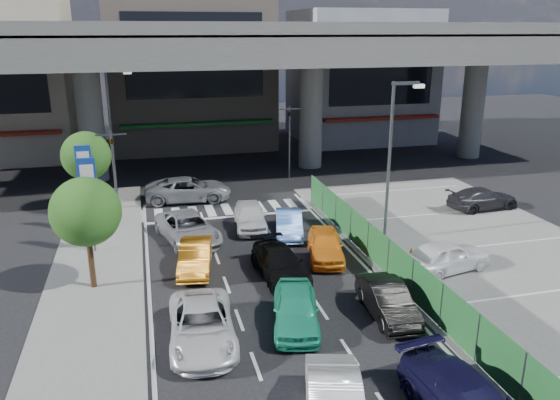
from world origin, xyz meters
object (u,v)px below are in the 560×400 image
object	(u,v)px
taxi_teal_mid	(296,309)
taxi_orange_right	(326,245)
tree_far	(86,156)
kei_truck_front_right	(289,223)
signboard_near	(89,192)
parked_sedan_dgrey	(483,198)
sedan_black_mid	(280,264)
parked_sedan_white	(446,256)
sedan_white_mid_left	(202,325)
wagon_silver_front_left	(188,228)
sedan_white_front_mid	(250,216)
traffic_light_left	(113,154)
hatch_black_mid_right	(388,300)
taxi_orange_left	(195,257)
tree_near	(86,212)
crossing_wagon_silver	(188,189)
traffic_light_right	(289,124)
signboard_far	(85,177)
street_lamp_right	(393,149)
street_lamp_left	(113,121)
traffic_cone	(411,254)

from	to	relation	value
taxi_teal_mid	taxi_orange_right	world-z (taller)	taxi_teal_mid
tree_far	kei_truck_front_right	world-z (taller)	tree_far
signboard_near	parked_sedan_dgrey	distance (m)	22.15
sedan_black_mid	parked_sedan_white	bearing A→B (deg)	-13.79
tree_far	parked_sedan_dgrey	bearing A→B (deg)	-13.19
sedan_white_mid_left	parked_sedan_white	xyz separation A→B (m)	(11.12, 3.06, 0.11)
wagon_silver_front_left	sedan_white_front_mid	xyz separation A→B (m)	(3.43, 1.09, 0.00)
taxi_teal_mid	sedan_white_front_mid	distance (m)	10.42
traffic_light_left	sedan_white_front_mid	xyz separation A→B (m)	(6.93, -2.48, -3.25)
traffic_light_left	tree_far	bearing A→B (deg)	122.62
tree_far	wagon_silver_front_left	xyz separation A→B (m)	(5.11, -6.07, -2.70)
wagon_silver_front_left	tree_far	bearing A→B (deg)	116.00
tree_far	sedan_white_mid_left	size ratio (longest dim) A/B	1.01
wagon_silver_front_left	hatch_black_mid_right	bearing A→B (deg)	-69.42
signboard_near	taxi_orange_left	world-z (taller)	signboard_near
wagon_silver_front_left	parked_sedan_dgrey	size ratio (longest dim) A/B	1.14
tree_near	crossing_wagon_silver	distance (m)	12.69
tree_near	traffic_light_right	bearing A→B (deg)	50.19
taxi_orange_right	signboard_far	bearing A→B (deg)	164.14
crossing_wagon_silver	taxi_orange_left	bearing A→B (deg)	-179.44
street_lamp_right	signboard_near	world-z (taller)	street_lamp_right
taxi_orange_left	parked_sedan_dgrey	xyz separation A→B (m)	(17.49, 4.35, 0.05)
sedan_white_front_mid	traffic_light_left	bearing A→B (deg)	166.80
wagon_silver_front_left	sedan_white_front_mid	bearing A→B (deg)	3.51
wagon_silver_front_left	parked_sedan_white	bearing A→B (deg)	-45.49
street_lamp_left	signboard_near	bearing A→B (deg)	-94.99
street_lamp_right	tree_far	xyz separation A→B (m)	(-14.97, 8.50, -1.38)
hatch_black_mid_right	sedan_white_front_mid	bearing A→B (deg)	110.29
street_lamp_left	kei_truck_front_right	distance (m)	13.94
street_lamp_right	wagon_silver_front_left	world-z (taller)	street_lamp_right
street_lamp_left	taxi_teal_mid	bearing A→B (deg)	-70.61
sedan_white_mid_left	taxi_teal_mid	bearing A→B (deg)	8.02
traffic_light_right	sedan_white_mid_left	world-z (taller)	traffic_light_right
street_lamp_right	signboard_near	size ratio (longest dim) A/B	1.70
hatch_black_mid_right	crossing_wagon_silver	bearing A→B (deg)	113.58
traffic_light_right	traffic_cone	world-z (taller)	traffic_light_right
street_lamp_right	sedan_white_mid_left	bearing A→B (deg)	-145.05
tree_near	tree_far	size ratio (longest dim) A/B	1.00
street_lamp_left	parked_sedan_dgrey	xyz separation A→B (m)	(21.12, -8.80, -4.07)
parked_sedan_white	sedan_white_mid_left	bearing A→B (deg)	93.02
taxi_teal_mid	traffic_cone	xyz separation A→B (m)	(6.71, 4.11, -0.28)
taxi_orange_left	crossing_wagon_silver	size ratio (longest dim) A/B	0.73
hatch_black_mid_right	traffic_light_right	bearing A→B (deg)	89.14
traffic_light_left	kei_truck_front_right	distance (m)	10.11
sedan_white_front_mid	street_lamp_left	bearing A→B (deg)	136.27
taxi_orange_right	street_lamp_left	bearing A→B (deg)	140.21
crossing_wagon_silver	traffic_cone	distance (m)	15.18
signboard_far	traffic_cone	world-z (taller)	signboard_far
street_lamp_left	sedan_white_mid_left	xyz separation A→B (m)	(3.23, -19.17, -4.11)
street_lamp_left	signboard_far	xyz separation A→B (m)	(-1.27, -7.01, -1.71)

